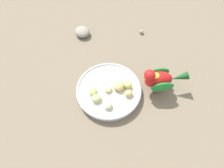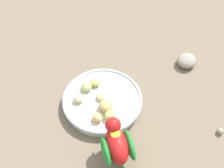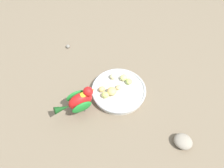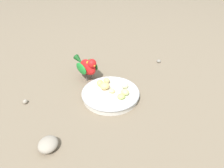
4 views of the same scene
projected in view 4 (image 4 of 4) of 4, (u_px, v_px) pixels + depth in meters
name	position (u px, v px, depth m)	size (l,w,h in m)	color
ground_plane	(111.00, 96.00, 0.87)	(4.00, 4.00, 0.00)	#756651
feeding_bowl	(111.00, 94.00, 0.86)	(0.23, 0.23, 0.03)	beige
apple_piece_0	(105.00, 86.00, 0.86)	(0.04, 0.04, 0.03)	tan
apple_piece_1	(111.00, 91.00, 0.85)	(0.03, 0.02, 0.02)	#E5C67F
apple_piece_2	(121.00, 96.00, 0.81)	(0.03, 0.03, 0.02)	#B2CC66
apple_piece_3	(125.00, 92.00, 0.83)	(0.03, 0.03, 0.02)	#C6D17A
apple_piece_4	(125.00, 86.00, 0.87)	(0.03, 0.03, 0.02)	beige
apple_piece_5	(100.00, 83.00, 0.88)	(0.03, 0.03, 0.02)	#B2CC66
apple_piece_6	(107.00, 81.00, 0.90)	(0.03, 0.03, 0.02)	tan
parrot	(87.00, 66.00, 0.94)	(0.17, 0.09, 0.12)	#59544C
rock_large	(48.00, 144.00, 0.65)	(0.07, 0.06, 0.04)	gray
pebble_0	(159.00, 61.00, 1.10)	(0.02, 0.02, 0.01)	gray
pebble_1	(25.00, 102.00, 0.83)	(0.02, 0.02, 0.02)	gray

